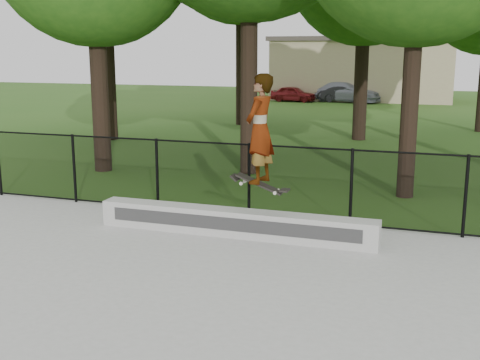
% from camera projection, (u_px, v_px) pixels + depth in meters
% --- Properties ---
extents(concrete_slab, '(14.00, 12.00, 0.06)m').
position_uv_depth(concrete_slab, '(81.00, 360.00, 6.51)').
color(concrete_slab, '#9A9A95').
rests_on(concrete_slab, ground).
extents(grind_ledge, '(5.13, 0.40, 0.47)m').
position_uv_depth(grind_ledge, '(234.00, 223.00, 10.77)').
color(grind_ledge, '#AFAEA9').
rests_on(grind_ledge, concrete_slab).
extents(car_a, '(3.12, 1.55, 1.03)m').
position_uv_depth(car_a, '(293.00, 94.00, 40.31)').
color(car_a, maroon).
rests_on(car_a, ground).
extents(car_b, '(3.01, 1.40, 1.06)m').
position_uv_depth(car_b, '(346.00, 94.00, 39.69)').
color(car_b, black).
rests_on(car_b, ground).
extents(car_c, '(4.62, 3.00, 1.35)m').
position_uv_depth(car_c, '(346.00, 92.00, 39.86)').
color(car_c, gray).
rests_on(car_c, ground).
extents(skater_airborne, '(0.80, 0.73, 2.05)m').
position_uv_depth(skater_airborne, '(260.00, 131.00, 10.02)').
color(skater_airborne, black).
rests_on(skater_airborne, ground).
extents(chainlink_fence, '(16.06, 0.06, 1.50)m').
position_uv_depth(chainlink_fence, '(249.00, 181.00, 11.80)').
color(chainlink_fence, black).
rests_on(chainlink_fence, concrete_slab).
extents(distant_building, '(12.40, 6.40, 4.30)m').
position_uv_depth(distant_building, '(364.00, 68.00, 41.87)').
color(distant_building, tan).
rests_on(distant_building, ground).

